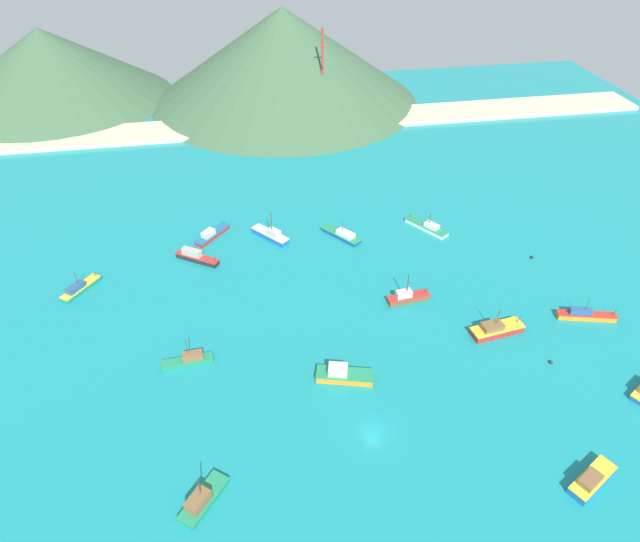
{
  "coord_description": "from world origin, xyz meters",
  "views": [
    {
      "loc": [
        -17.1,
        -50.45,
        71.59
      ],
      "look_at": [
        -1.18,
        41.27,
        0.43
      ],
      "focal_mm": 30.95,
      "sensor_mm": 36.0,
      "label": 1
    }
  ],
  "objects": [
    {
      "name": "ground",
      "position": [
        0.0,
        30.0,
        -0.25
      ],
      "size": [
        260.0,
        280.0,
        0.5
      ],
      "color": "teal"
    },
    {
      "name": "fishing_boat_0",
      "position": [
        -50.48,
        43.51,
        0.79
      ],
      "size": [
        7.24,
        8.53,
        5.18
      ],
      "color": "#198466",
      "rests_on": "ground"
    },
    {
      "name": "fishing_boat_1",
      "position": [
        28.26,
        -13.82,
        0.9
      ],
      "size": [
        8.78,
        6.44,
        2.28
      ],
      "color": "#1E5BA8",
      "rests_on": "ground"
    },
    {
      "name": "fishing_boat_3",
      "position": [
        -26.06,
        -7.41,
        0.9
      ],
      "size": [
        7.33,
        8.25,
        5.71
      ],
      "color": "#198466",
      "rests_on": "ground"
    },
    {
      "name": "fishing_boat_4",
      "position": [
        -27.17,
        50.25,
        0.99
      ],
      "size": [
        9.62,
        7.29,
        2.67
      ],
      "color": "#232328",
      "rests_on": "ground"
    },
    {
      "name": "fishing_boat_5",
      "position": [
        26.82,
        53.71,
        0.69
      ],
      "size": [
        8.45,
        10.7,
        4.53
      ],
      "color": "silver",
      "rests_on": "ground"
    },
    {
      "name": "fishing_boat_6",
      "position": [
        -10.13,
        56.09,
        0.96
      ],
      "size": [
        8.34,
        9.3,
        7.16
      ],
      "color": "#1E5BA8",
      "rests_on": "ground"
    },
    {
      "name": "fishing_boat_7",
      "position": [
        6.24,
        53.76,
        0.71
      ],
      "size": [
        8.48,
        9.95,
        4.24
      ],
      "color": "#14478C",
      "rests_on": "ground"
    },
    {
      "name": "fishing_boat_8",
      "position": [
        -28.19,
        19.41,
        0.87
      ],
      "size": [
        8.97,
        2.7,
        6.0
      ],
      "color": "#198466",
      "rests_on": "ground"
    },
    {
      "name": "fishing_boat_9",
      "position": [
        -23.68,
        58.9,
        0.77
      ],
      "size": [
        8.49,
        9.2,
        2.28
      ],
      "color": "red",
      "rests_on": "ground"
    },
    {
      "name": "fishing_boat_10",
      "position": [
        27.85,
        17.46,
        0.97
      ],
      "size": [
        10.43,
        4.59,
        5.93
      ],
      "color": "red",
      "rests_on": "ground"
    },
    {
      "name": "fishing_boat_11",
      "position": [
        14.33,
        29.19,
        0.98
      ],
      "size": [
        8.85,
        3.1,
        6.67
      ],
      "color": "brown",
      "rests_on": "ground"
    },
    {
      "name": "fishing_boat_12",
      "position": [
        46.42,
        18.35,
        0.86
      ],
      "size": [
        11.17,
        4.51,
        4.64
      ],
      "color": "orange",
      "rests_on": "ground"
    },
    {
      "name": "fishing_boat_13",
      "position": [
        -2.35,
        11.41,
        0.98
      ],
      "size": [
        10.16,
        5.61,
        2.83
      ],
      "color": "orange",
      "rests_on": "ground"
    },
    {
      "name": "buoy_0",
      "position": [
        34.31,
        8.68,
        0.13
      ],
      "size": [
        0.72,
        0.72,
        0.72
      ],
      "color": "#232328",
      "rests_on": "ground"
    },
    {
      "name": "buoy_1",
      "position": [
        45.86,
        38.46,
        0.14
      ],
      "size": [
        0.82,
        0.82,
        0.82
      ],
      "color": "#232328",
      "rests_on": "ground"
    },
    {
      "name": "beach_strip",
      "position": [
        0.0,
        121.29,
        0.6
      ],
      "size": [
        247.0,
        15.46,
        1.2
      ],
      "primitive_type": "cube",
      "color": "beige",
      "rests_on": "ground"
    },
    {
      "name": "hill_west",
      "position": [
        -76.95,
        157.37,
        12.47
      ],
      "size": [
        81.81,
        81.81,
        24.94
      ],
      "color": "#3D6042",
      "rests_on": "ground"
    },
    {
      "name": "hill_central",
      "position": [
        3.89,
        144.1,
        15.6
      ],
      "size": [
        94.23,
        94.23,
        31.2
      ],
      "color": "#3D6042",
      "rests_on": "ground"
    },
    {
      "name": "radio_tower",
      "position": [
        13.72,
        122.53,
        14.95
      ],
      "size": [
        2.93,
        2.34,
        29.31
      ],
      "color": "#B7332D",
      "rests_on": "ground"
    }
  ]
}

